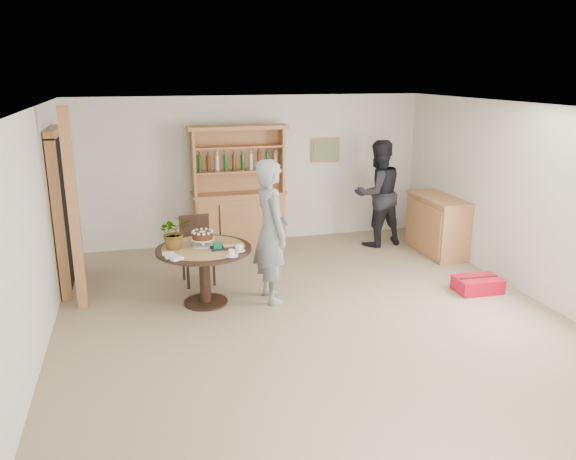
{
  "coord_description": "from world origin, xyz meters",
  "views": [
    {
      "loc": [
        -1.93,
        -5.85,
        2.89
      ],
      "look_at": [
        -0.22,
        0.39,
        1.05
      ],
      "focal_mm": 35.0,
      "sensor_mm": 36.0,
      "label": 1
    }
  ],
  "objects_px": {
    "adult_person": "(378,193)",
    "red_suitcase": "(477,284)",
    "teen_boy": "(271,231)",
    "hutch": "(239,206)",
    "sideboard": "(437,225)",
    "dining_table": "(204,259)",
    "dining_chair": "(196,245)"
  },
  "relations": [
    {
      "from": "dining_table",
      "to": "hutch",
      "type": "bearing_deg",
      "value": 69.35
    },
    {
      "from": "dining_chair",
      "to": "adult_person",
      "type": "relative_size",
      "value": 0.53
    },
    {
      "from": "hutch",
      "to": "dining_table",
      "type": "bearing_deg",
      "value": -110.65
    },
    {
      "from": "sideboard",
      "to": "teen_boy",
      "type": "xyz_separation_m",
      "value": [
        -3.07,
        -1.2,
        0.45
      ]
    },
    {
      "from": "hutch",
      "to": "red_suitcase",
      "type": "height_order",
      "value": "hutch"
    },
    {
      "from": "red_suitcase",
      "to": "teen_boy",
      "type": "bearing_deg",
      "value": 172.87
    },
    {
      "from": "sideboard",
      "to": "dining_chair",
      "type": "height_order",
      "value": "dining_chair"
    },
    {
      "from": "adult_person",
      "to": "red_suitcase",
      "type": "height_order",
      "value": "adult_person"
    },
    {
      "from": "hutch",
      "to": "dining_table",
      "type": "distance_m",
      "value": 2.5
    },
    {
      "from": "dining_chair",
      "to": "adult_person",
      "type": "distance_m",
      "value": 3.32
    },
    {
      "from": "dining_table",
      "to": "adult_person",
      "type": "bearing_deg",
      "value": 29.34
    },
    {
      "from": "dining_chair",
      "to": "red_suitcase",
      "type": "bearing_deg",
      "value": -25.71
    },
    {
      "from": "teen_boy",
      "to": "sideboard",
      "type": "bearing_deg",
      "value": -73.74
    },
    {
      "from": "dining_chair",
      "to": "red_suitcase",
      "type": "relative_size",
      "value": 1.53
    },
    {
      "from": "dining_table",
      "to": "red_suitcase",
      "type": "distance_m",
      "value": 3.69
    },
    {
      "from": "hutch",
      "to": "sideboard",
      "type": "distance_m",
      "value": 3.29
    },
    {
      "from": "sideboard",
      "to": "dining_chair",
      "type": "distance_m",
      "value": 3.94
    },
    {
      "from": "teen_boy",
      "to": "red_suitcase",
      "type": "height_order",
      "value": "teen_boy"
    },
    {
      "from": "hutch",
      "to": "dining_table",
      "type": "xyz_separation_m",
      "value": [
        -0.88,
        -2.34,
        -0.08
      ]
    },
    {
      "from": "red_suitcase",
      "to": "dining_table",
      "type": "bearing_deg",
      "value": 173.59
    },
    {
      "from": "dining_chair",
      "to": "teen_boy",
      "type": "height_order",
      "value": "teen_boy"
    },
    {
      "from": "hutch",
      "to": "adult_person",
      "type": "distance_m",
      "value": 2.35
    },
    {
      "from": "dining_table",
      "to": "sideboard",
      "type": "bearing_deg",
      "value": 15.63
    },
    {
      "from": "dining_table",
      "to": "adult_person",
      "type": "relative_size",
      "value": 0.67
    },
    {
      "from": "sideboard",
      "to": "dining_table",
      "type": "height_order",
      "value": "sideboard"
    },
    {
      "from": "sideboard",
      "to": "adult_person",
      "type": "xyz_separation_m",
      "value": [
        -0.77,
        0.68,
        0.43
      ]
    },
    {
      "from": "red_suitcase",
      "to": "adult_person",
      "type": "bearing_deg",
      "value": 103.6
    },
    {
      "from": "sideboard",
      "to": "adult_person",
      "type": "relative_size",
      "value": 0.7
    },
    {
      "from": "adult_person",
      "to": "hutch",
      "type": "bearing_deg",
      "value": -24.09
    },
    {
      "from": "red_suitcase",
      "to": "hutch",
      "type": "bearing_deg",
      "value": 135.76
    },
    {
      "from": "hutch",
      "to": "dining_chair",
      "type": "height_order",
      "value": "hutch"
    },
    {
      "from": "hutch",
      "to": "dining_table",
      "type": "height_order",
      "value": "hutch"
    }
  ]
}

